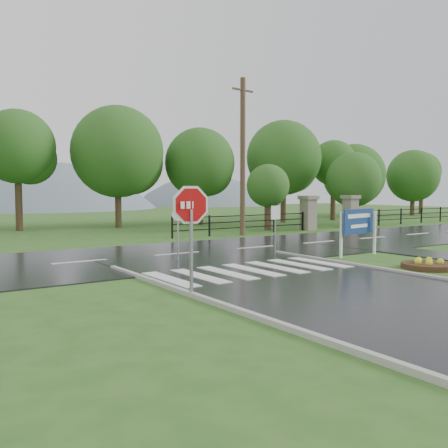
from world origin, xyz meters
TOP-DOWN VIEW (x-y plane):
  - ground at (0.00, 0.00)m, footprint 120.00×120.00m
  - main_road at (0.00, 10.00)m, footprint 90.00×8.00m
  - walkway at (8.50, 4.00)m, footprint 2.20×11.00m
  - crosswalk at (0.00, 5.00)m, footprint 6.50×2.80m
  - pillar_west at (13.00, 16.00)m, footprint 1.00×1.00m
  - pillar_east at (17.00, 16.00)m, footprint 1.00×1.00m
  - fence_west at (7.75, 16.00)m, footprint 9.58×0.08m
  - fence_east at (27.75, 16.00)m, footprint 20.58×0.08m
  - hills at (3.49, 65.00)m, footprint 102.00×48.00m
  - treeline at (1.00, 24.00)m, footprint 83.20×5.20m
  - stop_sign at (-3.56, 2.82)m, footprint 1.29×0.17m
  - estate_billboard at (5.74, 5.59)m, footprint 2.11×0.45m
  - flower_bed at (5.29, 2.16)m, footprint 1.80×1.80m
  - reg_sign_small at (3.08, 7.51)m, footprint 0.45×0.06m
  - reg_sign_round at (-0.88, 8.32)m, footprint 0.44×0.14m
  - utility_pole_east at (7.33, 15.50)m, footprint 1.59×0.34m
  - entrance_tree_left at (10.84, 17.50)m, footprint 2.78×2.78m
  - entrance_tree_right at (19.00, 17.50)m, footprint 4.05×4.05m

SIDE VIEW (x-z plane):
  - hills at x=3.49m, z-range -39.54..8.46m
  - ground at x=0.00m, z-range 0.00..0.00m
  - main_road at x=0.00m, z-range -0.02..0.02m
  - walkway at x=8.50m, z-range -0.02..0.02m
  - treeline at x=1.00m, z-range -5.00..5.00m
  - crosswalk at x=0.00m, z-range 0.05..0.07m
  - flower_bed at x=5.29m, z-range -0.05..0.31m
  - fence_west at x=7.75m, z-range 0.12..1.32m
  - fence_east at x=27.75m, z-range 0.14..1.34m
  - pillar_west at x=13.00m, z-range 0.06..2.30m
  - pillar_east at x=17.00m, z-range 0.06..2.30m
  - reg_sign_round at x=-0.88m, z-range 0.29..2.24m
  - estate_billboard at x=5.74m, z-range 0.35..2.23m
  - reg_sign_small at x=3.08m, z-range 0.43..2.43m
  - stop_sign at x=-3.56m, z-range 0.56..3.48m
  - entrance_tree_left at x=10.84m, z-range 0.72..5.00m
  - entrance_tree_right at x=19.00m, z-range 0.66..6.05m
  - utility_pole_east at x=7.33m, z-range 0.07..9.05m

